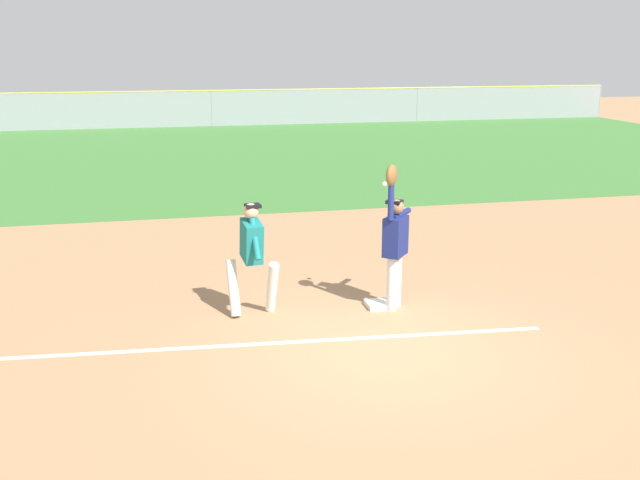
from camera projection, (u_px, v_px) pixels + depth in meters
ground_plane at (385, 351)px, 9.79m from camera, size 84.89×84.89×0.00m
outfield_grass at (234, 155)px, 27.13m from camera, size 42.88×19.87×0.01m
chalk_foul_line at (110, 352)px, 9.74m from camera, size 11.97×1.01×0.01m
first_base at (379, 304)px, 11.43m from camera, size 0.38×0.38×0.08m
fielder at (395, 238)px, 11.10m from camera, size 0.66×0.76×2.28m
runner at (252, 251)px, 10.87m from camera, size 0.77×0.85×1.72m
baseball at (384, 184)px, 11.09m from camera, size 0.07×0.07×0.07m
outfield_fence at (212, 108)px, 36.26m from camera, size 42.96×0.08×1.77m
parked_car_green at (95, 108)px, 39.05m from camera, size 4.40×2.13×1.25m
parked_car_blue at (206, 106)px, 39.97m from camera, size 4.57×2.47×1.25m
parked_car_red at (304, 105)px, 40.88m from camera, size 4.43×2.18×1.25m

